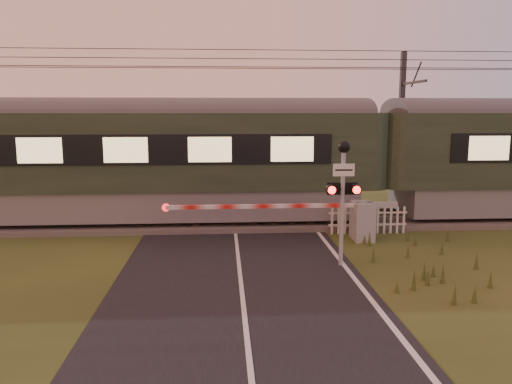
{
  "coord_description": "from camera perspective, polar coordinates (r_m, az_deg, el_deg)",
  "views": [
    {
      "loc": [
        -0.4,
        -11.2,
        4.03
      ],
      "look_at": [
        0.57,
        3.2,
        1.67
      ],
      "focal_mm": 35.0,
      "sensor_mm": 36.0,
      "label": 1
    }
  ],
  "objects": [
    {
      "name": "ground",
      "position": [
        11.91,
        -1.73,
        -10.5
      ],
      "size": [
        160.0,
        160.0,
        0.0
      ],
      "primitive_type": "plane",
      "color": "#2D3916",
      "rests_on": "ground"
    },
    {
      "name": "road",
      "position": [
        11.68,
        -1.6,
        -10.84
      ],
      "size": [
        6.0,
        140.0,
        0.03
      ],
      "color": "black",
      "rests_on": "ground"
    },
    {
      "name": "catenary_mast",
      "position": [
        21.2,
        16.26,
        6.99
      ],
      "size": [
        0.2,
        2.45,
        6.35
      ],
      "color": "#2D2D30",
      "rests_on": "ground"
    },
    {
      "name": "overhead_wires",
      "position": [
        17.78,
        -2.63,
        14.75
      ],
      "size": [
        120.0,
        0.62,
        0.62
      ],
      "color": "black",
      "rests_on": "ground"
    },
    {
      "name": "track_bed",
      "position": [
        18.14,
        -2.5,
        -3.34
      ],
      "size": [
        140.0,
        3.4,
        0.39
      ],
      "color": "#47423D",
      "rests_on": "ground"
    },
    {
      "name": "train",
      "position": [
        18.63,
        13.68,
        3.87
      ],
      "size": [
        44.46,
        3.07,
        4.15
      ],
      "color": "slate",
      "rests_on": "ground"
    },
    {
      "name": "picket_fence",
      "position": [
        16.89,
        12.68,
        -3.17
      ],
      "size": [
        2.63,
        0.07,
        0.9
      ],
      "color": "silver",
      "rests_on": "ground"
    },
    {
      "name": "crossing_signal",
      "position": [
        12.96,
        9.91,
        1.3
      ],
      "size": [
        0.84,
        0.35,
        3.29
      ],
      "color": "gray",
      "rests_on": "ground"
    },
    {
      "name": "boom_gate",
      "position": [
        15.94,
        10.92,
        -3.03
      ],
      "size": [
        7.32,
        0.93,
        1.23
      ],
      "color": "gray",
      "rests_on": "ground"
    }
  ]
}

